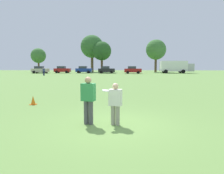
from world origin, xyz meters
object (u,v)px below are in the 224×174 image
(player_defender, at_px, (115,102))
(traffic_cone, at_px, (33,100))
(parked_car_mid_right, at_px, (106,70))
(parked_car_near_right, at_px, (133,70))
(parked_car_near_left, at_px, (40,70))
(box_truck, at_px, (176,66))
(bystander_sideline_watcher, at_px, (44,71))
(parked_car_center, at_px, (84,70))
(parked_car_mid_left, at_px, (62,70))
(player_thrower, at_px, (88,98))
(frisbee, at_px, (106,91))

(player_defender, bearing_deg, traffic_cone, 140.90)
(parked_car_mid_right, xyz_separation_m, parked_car_near_right, (6.60, -1.36, 0.00))
(traffic_cone, distance_m, parked_car_near_right, 42.20)
(parked_car_near_left, height_order, box_truck, box_truck)
(bystander_sideline_watcher, bearing_deg, parked_car_center, 64.93)
(parked_car_center, height_order, parked_car_mid_right, same)
(parked_car_near_left, height_order, parked_car_mid_left, same)
(parked_car_near_right, distance_m, box_truck, 12.06)
(player_thrower, xyz_separation_m, player_defender, (0.96, -0.07, -0.13))
(parked_car_near_right, relative_size, box_truck, 0.49)
(traffic_cone, height_order, parked_car_near_right, parked_car_near_right)
(parked_car_mid_left, bearing_deg, frisbee, -72.64)
(player_thrower, xyz_separation_m, frisbee, (0.63, -0.10, 0.27))
(player_thrower, height_order, player_defender, player_thrower)
(player_thrower, bearing_deg, parked_car_center, 100.20)
(parked_car_mid_left, relative_size, parked_car_near_right, 1.00)
(traffic_cone, relative_size, bystander_sideline_watcher, 0.30)
(parked_car_near_right, xyz_separation_m, bystander_sideline_watcher, (-18.57, -10.28, -0.03))
(player_thrower, relative_size, box_truck, 0.20)
(parked_car_mid_left, distance_m, parked_car_near_right, 18.51)
(player_thrower, bearing_deg, bystander_sideline_watcher, 112.59)
(parked_car_near_left, xyz_separation_m, box_truck, (35.05, 3.04, 0.83))
(parked_car_mid_right, distance_m, box_truck, 18.25)
(parked_car_near_left, relative_size, parked_car_mid_left, 1.00)
(player_thrower, relative_size, parked_car_near_right, 0.41)
(frisbee, relative_size, parked_car_near_right, 0.06)
(player_defender, bearing_deg, player_thrower, 175.99)
(player_thrower, relative_size, player_defender, 1.14)
(frisbee, xyz_separation_m, bystander_sideline_watcher, (-15.12, 34.92, -0.34))
(parked_car_near_left, height_order, parked_car_center, same)
(parked_car_center, distance_m, parked_car_mid_right, 6.12)
(player_defender, distance_m, parked_car_mid_left, 49.98)
(player_defender, xyz_separation_m, parked_car_mid_right, (-3.48, 46.52, 0.09))
(parked_car_mid_right, distance_m, bystander_sideline_watcher, 16.70)
(bystander_sideline_watcher, bearing_deg, parked_car_near_right, 28.98)
(player_defender, height_order, traffic_cone, player_defender)
(parked_car_mid_right, bearing_deg, parked_car_near_right, -11.60)
(parked_car_near_left, bearing_deg, parked_car_near_right, -1.34)
(player_thrower, height_order, bystander_sideline_watcher, player_thrower)
(frisbee, bearing_deg, parked_car_center, 100.92)
(parked_car_near_left, relative_size, parked_car_center, 1.00)
(parked_car_mid_right, height_order, box_truck, box_truck)
(parked_car_mid_right, bearing_deg, player_defender, -85.72)
(traffic_cone, xyz_separation_m, parked_car_mid_left, (-10.71, 43.94, 0.69))
(traffic_cone, height_order, bystander_sideline_watcher, bystander_sideline_watcher)
(player_thrower, xyz_separation_m, parked_car_center, (-8.55, 47.50, -0.04))
(parked_car_mid_left, height_order, bystander_sideline_watcher, parked_car_mid_left)
(player_thrower, xyz_separation_m, bystander_sideline_watcher, (-14.49, 34.82, -0.07))
(frisbee, distance_m, parked_car_near_left, 49.98)
(player_defender, xyz_separation_m, parked_car_mid_left, (-15.22, 47.61, 0.09))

